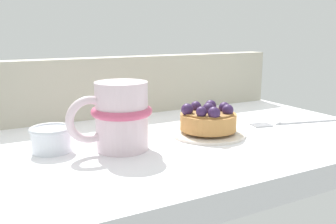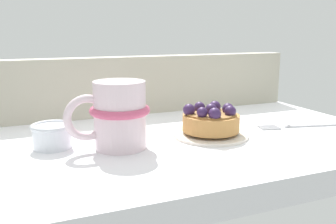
# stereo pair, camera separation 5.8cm
# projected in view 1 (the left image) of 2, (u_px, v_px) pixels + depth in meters

# --- Properties ---
(ground_plane) EXTENTS (0.68, 0.43, 0.04)m
(ground_plane) POSITION_uv_depth(u_px,v_px,m) (183.00, 145.00, 0.64)
(ground_plane) COLOR white
(window_rail_back) EXTENTS (0.66, 0.04, 0.12)m
(window_rail_back) POSITION_uv_depth(u_px,v_px,m) (135.00, 85.00, 0.79)
(window_rail_back) COLOR #B2AD99
(window_rail_back) RESTS_ON ground_plane
(dessert_plate) EXTENTS (0.12, 0.12, 0.01)m
(dessert_plate) POSITION_uv_depth(u_px,v_px,m) (208.00, 132.00, 0.63)
(dessert_plate) COLOR silver
(dessert_plate) RESTS_ON ground_plane
(raspberry_tart) EXTENTS (0.09, 0.09, 0.05)m
(raspberry_tart) POSITION_uv_depth(u_px,v_px,m) (208.00, 119.00, 0.62)
(raspberry_tart) COLOR #B77F42
(raspberry_tart) RESTS_ON dessert_plate
(coffee_mug) EXTENTS (0.13, 0.09, 0.10)m
(coffee_mug) POSITION_uv_depth(u_px,v_px,m) (120.00, 116.00, 0.54)
(coffee_mug) COLOR silver
(coffee_mug) RESTS_ON ground_plane
(dessert_fork) EXTENTS (0.18, 0.06, 0.01)m
(dessert_fork) POSITION_uv_depth(u_px,v_px,m) (295.00, 122.00, 0.71)
(dessert_fork) COLOR #B7B7BC
(dessert_fork) RESTS_ON ground_plane
(sugar_bowl) EXTENTS (0.06, 0.06, 0.04)m
(sugar_bowl) POSITION_uv_depth(u_px,v_px,m) (51.00, 138.00, 0.54)
(sugar_bowl) COLOR silver
(sugar_bowl) RESTS_ON ground_plane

